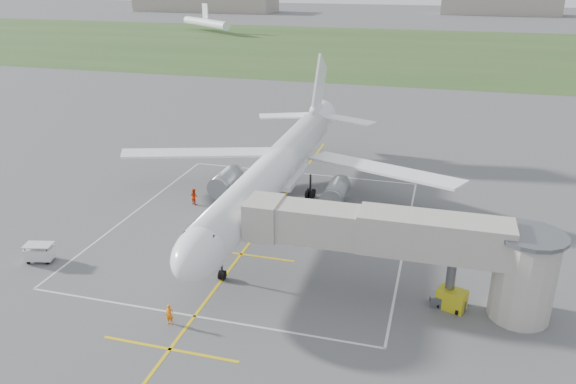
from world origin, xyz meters
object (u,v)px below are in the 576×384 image
(jet_bridge, at_px, (422,246))
(ramp_worker_nose, at_px, (170,315))
(gpu_unit, at_px, (452,299))
(ramp_worker_wing, at_px, (194,196))
(airliner, at_px, (275,169))
(baggage_cart, at_px, (40,253))

(jet_bridge, xyz_separation_m, ramp_worker_nose, (-17.01, -7.84, -3.96))
(gpu_unit, xyz_separation_m, ramp_worker_wing, (-27.07, 13.21, 0.12))
(airliner, bearing_deg, jet_bridge, -42.19)
(ramp_worker_nose, bearing_deg, ramp_worker_wing, 102.69)
(gpu_unit, relative_size, ramp_worker_wing, 1.36)
(ramp_worker_nose, distance_m, ramp_worker_wing, 22.11)
(jet_bridge, bearing_deg, gpu_unit, -5.99)
(airliner, distance_m, gpu_unit, 23.59)
(airliner, distance_m, ramp_worker_nose, 22.42)
(airliner, bearing_deg, ramp_worker_nose, -93.35)
(jet_bridge, height_order, baggage_cart, jet_bridge)
(baggage_cart, relative_size, ramp_worker_wing, 1.47)
(ramp_worker_nose, bearing_deg, gpu_unit, 13.95)
(jet_bridge, xyz_separation_m, gpu_unit, (2.52, -0.26, -3.98))
(airliner, xyz_separation_m, baggage_cart, (-16.49, -16.68, -3.55))
(jet_bridge, distance_m, baggage_cart, 32.53)
(ramp_worker_wing, bearing_deg, gpu_unit, 177.91)
(gpu_unit, xyz_separation_m, baggage_cart, (-34.72, -2.17, 0.07))
(baggage_cart, height_order, ramp_worker_nose, baggage_cart)
(jet_bridge, relative_size, baggage_cart, 8.93)
(airliner, relative_size, jet_bridge, 2.00)
(gpu_unit, height_order, baggage_cart, baggage_cart)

